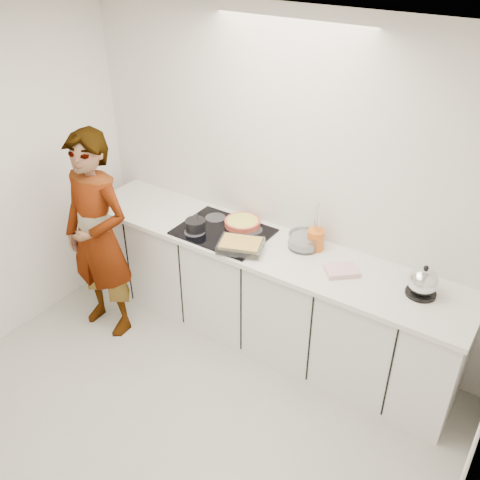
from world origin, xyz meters
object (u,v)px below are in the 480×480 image
Objects in this scene: cook at (98,237)px; tart_dish at (242,222)px; kettle at (423,283)px; utensil_crock at (316,240)px; saucepan at (196,225)px; mixing_bowl at (304,241)px; baking_dish at (241,245)px; hob at (223,232)px.

tart_dish is at bearing 38.74° from cook.
kettle is 1.44× the size of utensil_crock.
cook is (-0.89, -0.74, -0.07)m from tart_dish.
kettle is 0.13× the size of cook.
saucepan is 0.87m from mixing_bowl.
tart_dish is 1.61× the size of kettle.
utensil_crock reaches higher than baking_dish.
mixing_bowl is 1.77× the size of utensil_crock.
saucepan is 0.79m from cook.
tart_dish is 1.87× the size of saucepan.
saucepan is 1.77m from kettle.
utensil_crock reaches higher than hob.
cook is at bearing -142.92° from saucepan.
baking_dish is at bearing -4.21° from saucepan.
hob is 4.47× the size of utensil_crock.
kettle is (1.76, 0.19, 0.04)m from saucepan.
saucepan is at bearing 175.79° from baking_dish.
baking_dish is 1.32m from kettle.
cook reaches higher than hob.
hob is 1.92× the size of tart_dish.
hob is at bearing 34.58° from cook.
kettle reaches higher than utensil_crock.
baking_dish is 0.22× the size of cook.
saucepan reaches higher than mixing_bowl.
saucepan is 1.24× the size of utensil_crock.
cook is (-1.53, -0.77, -0.11)m from utensil_crock.
kettle reaches higher than baking_dish.
kettle is 0.86m from utensil_crock.
hob is at bearing 30.55° from saucepan.
saucepan is 0.96m from utensil_crock.
tart_dish is 0.38m from saucepan.
tart_dish is 0.36m from baking_dish.
mixing_bowl is (0.64, 0.17, 0.05)m from hob.
utensil_crock is at bearing 2.83° from tart_dish.
mixing_bowl is (0.56, 0.01, 0.01)m from tart_dish.
utensil_crock is (0.91, 0.30, 0.02)m from saucepan.
hob is 0.30m from baking_dish.
kettle is (1.57, 0.07, 0.09)m from hob.
kettle is (0.93, -0.09, 0.05)m from mixing_bowl.
cook reaches higher than kettle.
utensil_crock reaches higher than mixing_bowl.
mixing_bowl is at bearing -162.48° from utensil_crock.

